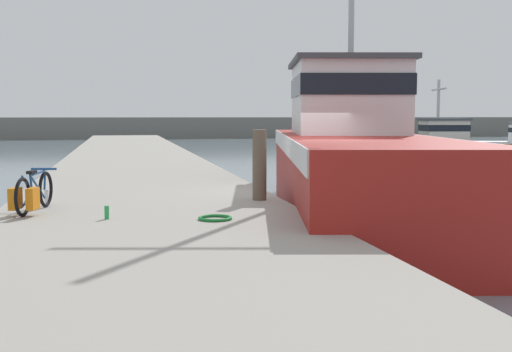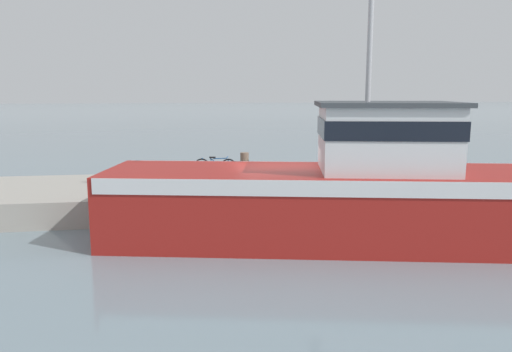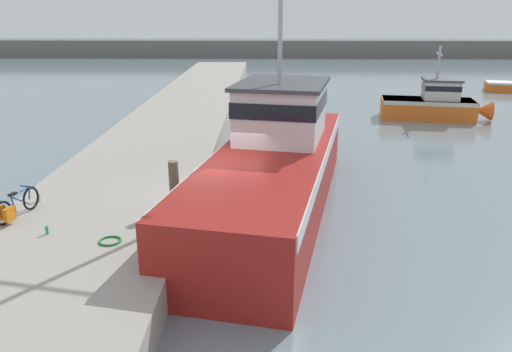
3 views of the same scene
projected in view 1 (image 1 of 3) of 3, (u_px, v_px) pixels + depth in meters
name	position (u px, v px, depth m)	size (l,w,h in m)	color
ground_plane	(306.00, 233.00, 13.38)	(320.00, 320.00, 0.00)	gray
dock_pier	(146.00, 218.00, 12.66)	(5.08, 80.00, 0.84)	#A39E93
far_shoreline	(413.00, 127.00, 75.14)	(180.00, 5.00, 2.23)	slate
fishing_boat_main	(351.00, 158.00, 15.24)	(5.56, 14.39, 9.66)	maroon
boat_green_anchored	(436.00, 148.00, 30.33)	(6.28, 3.00, 4.11)	orange
bicycle_touring	(31.00, 194.00, 10.48)	(0.66, 1.66, 0.70)	black
mooring_post	(260.00, 165.00, 12.09)	(0.27, 0.27, 1.33)	brown
hose_coil	(215.00, 218.00, 9.86)	(0.53, 0.53, 0.05)	#197A2D
water_bottle_by_bike	(107.00, 213.00, 9.89)	(0.07, 0.07, 0.21)	green
water_bottle_on_curb	(47.00, 196.00, 11.77)	(0.08, 0.08, 0.24)	silver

